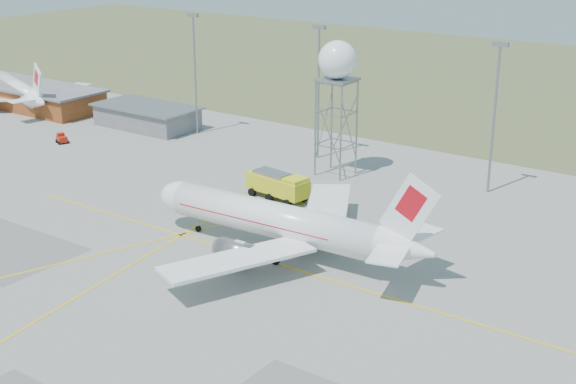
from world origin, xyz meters
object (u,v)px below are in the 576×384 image
Objects in this scene: airliner_main at (279,222)px; airliner_far at (18,90)px; fire_truck at (279,187)px; radar_tower at (337,101)px; baggage_tug at (62,139)px.

airliner_far is (-83.96, 28.24, -0.47)m from airliner_main.
fire_truck is at bearing -56.28° from airliner_main.
radar_tower is 2.04× the size of fire_truck.
airliner_main reaches higher than baggage_tug.
airliner_far reaches higher than baggage_tug.
fire_truck is (-10.46, 14.28, -1.96)m from airliner_main.
fire_truck is at bearing 20.39° from baggage_tug.
airliner_main is at bearing -45.45° from fire_truck.
airliner_far is 1.55× the size of radar_tower.
radar_tower is 48.62m from baggage_tug.
radar_tower reaches higher than fire_truck.
baggage_tug is (-45.91, -12.24, -10.33)m from radar_tower.
baggage_tug is (27.89, -12.63, -2.65)m from airliner_far.
fire_truck is 45.63m from baggage_tug.
radar_tower reaches higher than baggage_tug.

